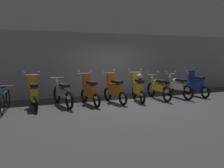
{
  "coord_description": "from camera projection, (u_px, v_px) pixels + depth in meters",
  "views": [
    {
      "loc": [
        -3.85,
        -7.91,
        1.89
      ],
      "look_at": [
        -0.61,
        0.53,
        0.75
      ],
      "focal_mm": 37.14,
      "sensor_mm": 36.0,
      "label": 1
    }
  ],
  "objects": [
    {
      "name": "motorbike_slot_0",
      "position": [
        34.0,
        94.0,
        8.2
      ],
      "size": [
        0.59,
        1.68,
        1.29
      ],
      "color": "black",
      "rests_on": "ground"
    },
    {
      "name": "back_wall",
      "position": [
        109.0,
        64.0,
        11.1
      ],
      "size": [
        16.0,
        0.3,
        2.89
      ],
      "primitive_type": "cube",
      "color": "#9EA0A3",
      "rests_on": "ground"
    },
    {
      "name": "motorbike_slot_2",
      "position": [
        90.0,
        91.0,
        8.81
      ],
      "size": [
        0.58,
        1.67,
        1.29
      ],
      "color": "black",
      "rests_on": "ground"
    },
    {
      "name": "motorbike_slot_1",
      "position": [
        62.0,
        93.0,
        8.57
      ],
      "size": [
        0.62,
        1.93,
        1.03
      ],
      "color": "black",
      "rests_on": "ground"
    },
    {
      "name": "motorbike_slot_6",
      "position": [
        178.0,
        86.0,
        10.29
      ],
      "size": [
        0.59,
        1.95,
        1.15
      ],
      "color": "black",
      "rests_on": "ground"
    },
    {
      "name": "motorbike_slot_7",
      "position": [
        196.0,
        85.0,
        10.67
      ],
      "size": [
        0.59,
        1.68,
        1.29
      ],
      "color": "black",
      "rests_on": "ground"
    },
    {
      "name": "motorbike_slot_4",
      "position": [
        138.0,
        87.0,
        9.47
      ],
      "size": [
        0.58,
        1.67,
        1.29
      ],
      "color": "black",
      "rests_on": "ground"
    },
    {
      "name": "ground_plane",
      "position": [
        132.0,
        104.0,
        8.93
      ],
      "size": [
        80.0,
        80.0,
        0.0
      ],
      "primitive_type": "plane",
      "color": "#424244"
    },
    {
      "name": "motorbike_slot_5",
      "position": [
        158.0,
        88.0,
        9.9
      ],
      "size": [
        0.59,
        1.95,
        1.15
      ],
      "color": "black",
      "rests_on": "ground"
    },
    {
      "name": "motorbike_slot_3",
      "position": [
        114.0,
        89.0,
        9.17
      ],
      "size": [
        0.58,
        1.67,
        1.29
      ],
      "color": "black",
      "rests_on": "ground"
    },
    {
      "name": "bicycle",
      "position": [
        5.0,
        101.0,
        7.74
      ],
      "size": [
        0.5,
        1.72,
        0.89
      ],
      "color": "black",
      "rests_on": "ground"
    }
  ]
}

